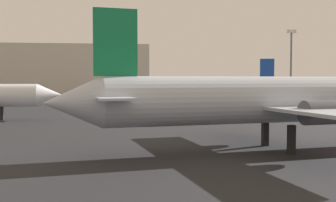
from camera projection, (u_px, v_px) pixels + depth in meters
The scene contains 4 objects.
airplane_on_taxiway at pixel (292, 100), 32.03m from camera, with size 37.66×21.72×10.15m.
airplane_far_left at pixel (326, 93), 75.84m from camera, with size 30.29×18.12×9.19m.
light_mast_right at pixel (291, 60), 104.26m from camera, with size 2.40×0.50×17.88m.
terminal_building at pixel (45, 71), 127.26m from camera, with size 62.76×18.78×15.77m, color beige.
Camera 1 is at (2.65, -8.72, 5.38)m, focal length 44.32 mm.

